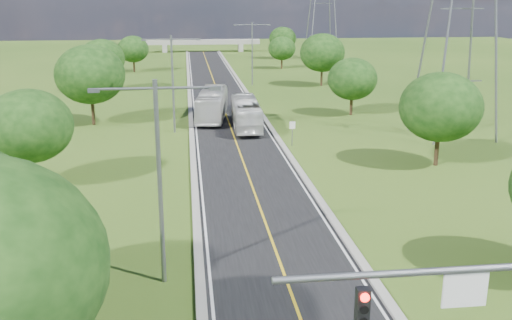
# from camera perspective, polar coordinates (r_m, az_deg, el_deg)

# --- Properties ---
(ground) EXTENTS (260.00, 260.00, 0.00)m
(ground) POSITION_cam_1_polar(r_m,az_deg,el_deg) (75.23, -3.36, 5.44)
(ground) COLOR #2B4914
(ground) RESTS_ON ground
(road) EXTENTS (8.00, 150.00, 0.06)m
(road) POSITION_cam_1_polar(r_m,az_deg,el_deg) (81.13, -3.63, 6.22)
(road) COLOR black
(road) RESTS_ON ground
(curb_left) EXTENTS (0.50, 150.00, 0.22)m
(curb_left) POSITION_cam_1_polar(r_m,az_deg,el_deg) (80.98, -6.66, 6.18)
(curb_left) COLOR gray
(curb_left) RESTS_ON ground
(curb_right) EXTENTS (0.50, 150.00, 0.22)m
(curb_right) POSITION_cam_1_polar(r_m,az_deg,el_deg) (81.46, -0.63, 6.34)
(curb_right) COLOR gray
(curb_right) RESTS_ON ground
(speed_limit_sign) EXTENTS (0.55, 0.09, 2.40)m
(speed_limit_sign) POSITION_cam_1_polar(r_m,az_deg,el_deg) (54.09, 3.65, 3.08)
(speed_limit_sign) COLOR slate
(speed_limit_sign) RESTS_ON ground
(overpass) EXTENTS (30.00, 3.00, 3.20)m
(overpass) POSITION_cam_1_polar(r_m,az_deg,el_deg) (154.34, -5.34, 11.60)
(overpass) COLOR gray
(overpass) RESTS_ON ground
(streetlight_near_left) EXTENTS (5.90, 0.25, 10.00)m
(streetlight_near_left) POSITION_cam_1_polar(r_m,az_deg,el_deg) (26.98, -9.69, -0.62)
(streetlight_near_left) COLOR slate
(streetlight_near_left) RESTS_ON ground
(streetlight_mid_left) EXTENTS (5.90, 0.25, 10.00)m
(streetlight_mid_left) POSITION_cam_1_polar(r_m,az_deg,el_deg) (59.37, -8.35, 8.34)
(streetlight_mid_left) COLOR slate
(streetlight_mid_left) RESTS_ON ground
(streetlight_far_right) EXTENTS (5.90, 0.25, 10.00)m
(streetlight_far_right) POSITION_cam_1_polar(r_m,az_deg,el_deg) (92.79, -0.38, 11.13)
(streetlight_far_right) COLOR slate
(streetlight_far_right) RESTS_ON ground
(tree_lb) EXTENTS (6.30, 6.30, 7.33)m
(tree_lb) POSITION_cam_1_polar(r_m,az_deg,el_deg) (44.29, -21.77, 3.17)
(tree_lb) COLOR black
(tree_lb) RESTS_ON ground
(tree_lc) EXTENTS (7.56, 7.56, 8.79)m
(tree_lc) POSITION_cam_1_polar(r_m,az_deg,el_deg) (65.20, -16.26, 8.21)
(tree_lc) COLOR black
(tree_lc) RESTS_ON ground
(tree_ld) EXTENTS (6.72, 6.72, 7.82)m
(tree_ld) POSITION_cam_1_polar(r_m,az_deg,el_deg) (89.16, -15.14, 9.77)
(tree_ld) COLOR black
(tree_ld) RESTS_ON ground
(tree_le) EXTENTS (5.88, 5.88, 6.84)m
(tree_le) POSITION_cam_1_polar(r_m,az_deg,el_deg) (112.68, -12.19, 10.78)
(tree_le) COLOR black
(tree_le) RESTS_ON ground
(tree_rb) EXTENTS (6.72, 6.72, 7.82)m
(tree_rb) POSITION_cam_1_polar(r_m,az_deg,el_deg) (49.20, 17.97, 5.06)
(tree_rb) COLOR black
(tree_rb) RESTS_ON ground
(tree_rc) EXTENTS (5.88, 5.88, 6.84)m
(tree_rc) POSITION_cam_1_polar(r_m,az_deg,el_deg) (69.33, 9.62, 8.00)
(tree_rc) COLOR black
(tree_rc) RESTS_ON ground
(tree_rd) EXTENTS (7.14, 7.14, 8.30)m
(tree_rd) POSITION_cam_1_polar(r_m,az_deg,el_deg) (92.79, 6.65, 10.61)
(tree_rd) COLOR black
(tree_rd) RESTS_ON ground
(tree_re) EXTENTS (5.46, 5.46, 6.35)m
(tree_re) POSITION_cam_1_polar(r_m,az_deg,el_deg) (115.85, 2.61, 11.09)
(tree_re) COLOR black
(tree_re) RESTS_ON ground
(tree_rf) EXTENTS (6.30, 6.30, 7.33)m
(tree_rf) POSITION_cam_1_polar(r_m,az_deg,el_deg) (136.05, 2.68, 12.04)
(tree_rf) COLOR black
(tree_rf) RESTS_ON ground
(bus_outbound) EXTENTS (3.02, 11.42, 3.16)m
(bus_outbound) POSITION_cam_1_polar(r_m,az_deg,el_deg) (61.44, -1.01, 4.68)
(bus_outbound) COLOR silver
(bus_outbound) RESTS_ON road
(bus_inbound) EXTENTS (4.40, 12.43, 3.39)m
(bus_inbound) POSITION_cam_1_polar(r_m,az_deg,el_deg) (66.50, -4.40, 5.59)
(bus_inbound) COLOR silver
(bus_inbound) RESTS_ON road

